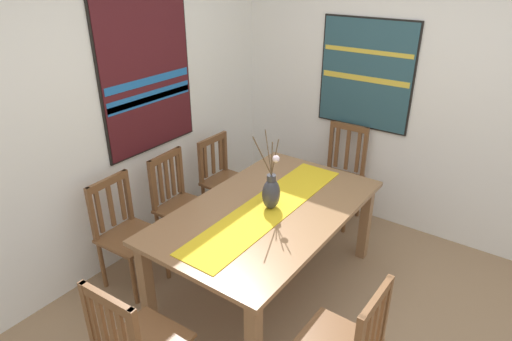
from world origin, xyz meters
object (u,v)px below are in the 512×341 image
(chair_0, at_px, (224,179))
(chair_2, at_px, (180,202))
(painting_on_back_wall, at_px, (147,73))
(dining_table, at_px, (268,219))
(chair_4, at_px, (340,174))
(painting_on_side_wall, at_px, (366,74))
(centerpiece_vase, at_px, (271,192))
(chair_5, at_px, (126,232))

(chair_0, relative_size, chair_2, 0.95)
(painting_on_back_wall, bearing_deg, dining_table, -92.42)
(chair_4, distance_m, painting_on_side_wall, 0.99)
(chair_4, xyz_separation_m, painting_on_back_wall, (-1.27, 1.24, 1.09))
(chair_2, distance_m, painting_on_side_wall, 2.08)
(chair_2, height_order, chair_4, chair_4)
(centerpiece_vase, relative_size, chair_5, 0.68)
(chair_2, height_order, chair_5, chair_2)
(centerpiece_vase, height_order, chair_5, centerpiece_vase)
(painting_on_side_wall, bearing_deg, chair_2, 147.88)
(centerpiece_vase, height_order, painting_on_side_wall, painting_on_side_wall)
(centerpiece_vase, bearing_deg, chair_2, 91.88)
(chair_2, relative_size, chair_4, 0.95)
(centerpiece_vase, xyz_separation_m, chair_5, (-0.60, 0.98, -0.41))
(centerpiece_vase, relative_size, chair_2, 0.67)
(centerpiece_vase, bearing_deg, chair_4, 1.69)
(centerpiece_vase, height_order, chair_0, centerpiece_vase)
(dining_table, distance_m, chair_5, 1.14)
(chair_0, distance_m, chair_5, 1.19)
(chair_2, bearing_deg, chair_4, -34.12)
(chair_2, distance_m, painting_on_back_wall, 1.14)
(dining_table, bearing_deg, chair_2, 91.08)
(chair_2, bearing_deg, centerpiece_vase, -88.12)
(centerpiece_vase, xyz_separation_m, chair_2, (-0.03, 0.95, -0.39))
(chair_0, xyz_separation_m, painting_on_back_wall, (-0.55, 0.34, 1.11))
(painting_on_side_wall, bearing_deg, dining_table, 178.19)
(painting_on_back_wall, bearing_deg, chair_5, -154.80)
(dining_table, relative_size, chair_5, 2.00)
(dining_table, distance_m, chair_2, 0.94)
(chair_5, bearing_deg, dining_table, -58.53)
(centerpiece_vase, height_order, chair_4, centerpiece_vase)
(painting_on_back_wall, relative_size, painting_on_side_wall, 1.31)
(dining_table, relative_size, chair_4, 1.88)
(chair_0, xyz_separation_m, chair_4, (0.73, -0.90, 0.03))
(chair_4, relative_size, chair_5, 1.07)
(chair_0, relative_size, painting_on_side_wall, 0.86)
(chair_2, distance_m, chair_4, 1.62)
(chair_0, distance_m, painting_on_side_wall, 1.68)
(chair_0, relative_size, painting_on_back_wall, 0.66)
(chair_0, distance_m, chair_2, 0.62)
(centerpiece_vase, distance_m, chair_4, 1.37)
(dining_table, bearing_deg, painting_on_back_wall, 87.58)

